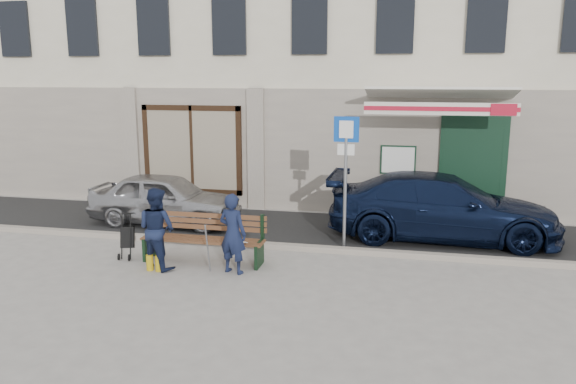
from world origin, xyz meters
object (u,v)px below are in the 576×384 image
(woman, at_px, (157,228))
(bench, at_px, (201,239))
(stroller, at_px, (127,239))
(parking_sign, at_px, (346,161))
(car_silver, at_px, (166,198))
(car_navy, at_px, (442,207))
(man, at_px, (233,234))

(woman, bearing_deg, bench, -122.27)
(stroller, bearing_deg, parking_sign, 2.96)
(car_silver, bearing_deg, car_navy, -88.71)
(bench, height_order, woman, woman)
(bench, bearing_deg, stroller, -176.79)
(bench, bearing_deg, car_silver, 126.49)
(car_silver, height_order, bench, car_silver)
(car_silver, xyz_separation_m, woman, (1.20, -3.02, 0.14))
(car_silver, relative_size, parking_sign, 1.34)
(car_silver, relative_size, woman, 2.38)
(bench, bearing_deg, parking_sign, 28.02)
(bench, relative_size, stroller, 2.70)
(parking_sign, height_order, bench, parking_sign)
(parking_sign, bearing_deg, woman, -145.54)
(woman, bearing_deg, parking_sign, -130.46)
(car_navy, xyz_separation_m, stroller, (-6.12, -2.67, -0.32))
(car_navy, relative_size, woman, 3.21)
(car_navy, bearing_deg, woman, 121.01)
(car_navy, height_order, man, man)
(car_silver, height_order, man, man)
(parking_sign, relative_size, bench, 1.14)
(man, xyz_separation_m, stroller, (-2.30, 0.38, -0.35))
(bench, xyz_separation_m, woman, (-0.65, -0.52, 0.31))
(woman, bearing_deg, stroller, -7.97)
(car_navy, distance_m, parking_sign, 2.59)
(car_silver, height_order, stroller, car_silver)
(parking_sign, xyz_separation_m, man, (-1.81, -1.85, -1.10))
(car_silver, height_order, car_navy, car_navy)
(car_silver, distance_m, parking_sign, 4.76)
(car_silver, distance_m, car_navy, 6.46)
(car_silver, height_order, woman, woman)
(car_navy, xyz_separation_m, parking_sign, (-2.00, -1.20, 1.13))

